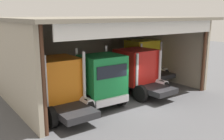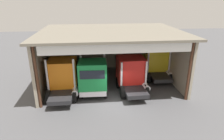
# 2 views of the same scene
# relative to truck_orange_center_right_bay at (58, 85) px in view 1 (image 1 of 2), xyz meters

# --- Properties ---
(ground_plane) EXTENTS (80.00, 80.00, 0.00)m
(ground_plane) POSITION_rel_truck_orange_center_right_bay_xyz_m (4.57, -2.31, -1.77)
(ground_plane) COLOR #4C4C4F
(ground_plane) RESTS_ON ground
(workshop_shed) EXTENTS (13.59, 10.36, 5.55)m
(workshop_shed) POSITION_rel_truck_orange_center_right_bay_xyz_m (4.57, 3.22, 2.04)
(workshop_shed) COLOR #9E937F
(workshop_shed) RESTS_ON ground
(truck_orange_center_right_bay) EXTENTS (2.67, 4.68, 3.74)m
(truck_orange_center_right_bay) POSITION_rel_truck_orange_center_right_bay_xyz_m (0.00, 0.00, 0.00)
(truck_orange_center_right_bay) COLOR orange
(truck_orange_center_right_bay) RESTS_ON ground
(truck_green_center_bay) EXTENTS (2.64, 5.20, 3.69)m
(truck_green_center_bay) POSITION_rel_truck_orange_center_right_bay_xyz_m (2.66, -0.19, -0.04)
(truck_green_center_bay) COLOR #197F3D
(truck_green_center_bay) RESTS_ON ground
(truck_red_center_left_bay) EXTENTS (2.76, 4.58, 3.27)m
(truck_red_center_left_bay) POSITION_rel_truck_orange_center_right_bay_xyz_m (6.33, 0.15, -0.02)
(truck_red_center_left_bay) COLOR red
(truck_red_center_left_bay) RESTS_ON ground
(truck_yellow_yard_outside) EXTENTS (2.77, 4.47, 3.48)m
(truck_yellow_yard_outside) POSITION_rel_truck_orange_center_right_bay_xyz_m (9.76, 3.19, 0.05)
(truck_yellow_yard_outside) COLOR yellow
(truck_yellow_yard_outside) RESTS_ON ground
(oil_drum) EXTENTS (0.58, 0.58, 0.88)m
(oil_drum) POSITION_rel_truck_orange_center_right_bay_xyz_m (2.78, 6.44, -1.33)
(oil_drum) COLOR #197233
(oil_drum) RESTS_ON ground
(tool_cart) EXTENTS (0.90, 0.60, 1.00)m
(tool_cart) POSITION_rel_truck_orange_center_right_bay_xyz_m (9.14, 5.83, -1.27)
(tool_cart) COLOR #1E59A5
(tool_cart) RESTS_ON ground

